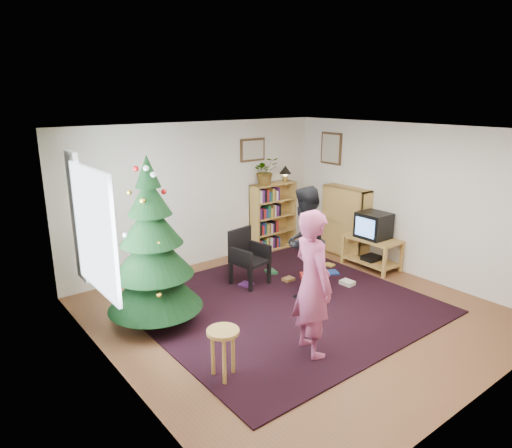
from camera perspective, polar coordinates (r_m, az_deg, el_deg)
floor at (r=6.52m, az=4.95°, el=-10.90°), size 5.00×5.00×0.00m
ceiling at (r=5.84m, az=5.54°, el=11.57°), size 5.00×5.00×0.00m
wall_back at (r=8.01m, az=-7.08°, el=3.63°), size 5.00×0.02×2.50m
wall_front at (r=4.67m, az=26.78°, el=-7.00°), size 5.00×0.02×2.50m
wall_left at (r=4.80m, az=-17.28°, el=-5.39°), size 0.02×5.00×2.50m
wall_right at (r=7.94m, az=18.56°, el=2.81°), size 0.02×5.00×2.50m
rug at (r=6.72m, az=3.19°, el=-9.94°), size 3.80×3.60×0.02m
window_pane at (r=5.27m, az=-19.56°, el=-0.83°), size 0.04×1.20×1.40m
curtain at (r=5.93m, az=-21.40°, el=0.79°), size 0.06×0.35×1.60m
picture_back at (r=8.52m, az=-0.43°, el=9.25°), size 0.55×0.03×0.42m
picture_right at (r=8.87m, az=9.39°, el=9.31°), size 0.03×0.50×0.60m
christmas_tree at (r=5.99m, az=-12.78°, el=-4.04°), size 1.23×1.23×2.24m
bookshelf_back at (r=8.90m, az=2.15°, el=1.09°), size 0.95×0.30×1.30m
bookshelf_right at (r=8.64m, az=11.14°, el=0.36°), size 0.30×0.95×1.30m
tv_stand at (r=8.21m, az=14.28°, el=-3.12°), size 0.53×0.95×0.55m
crt_tv at (r=8.08m, az=14.47°, el=-0.15°), size 0.47×0.50×0.44m
armchair at (r=7.26m, az=-1.22°, el=-3.86°), size 0.57×0.57×0.90m
stool at (r=4.94m, az=-4.13°, el=-14.38°), size 0.35×0.35×0.58m
person_standing at (r=5.25m, az=7.08°, el=-7.42°), size 0.55×0.71×1.74m
person_by_chair at (r=6.77m, az=6.07°, el=-2.27°), size 1.00×0.90×1.67m
potted_plant at (r=8.59m, az=1.18°, el=6.65°), size 0.55×0.51×0.51m
table_lamp at (r=8.91m, az=3.69°, el=6.65°), size 0.23×0.23×0.31m
floor_clutter at (r=7.64m, az=5.96°, el=-6.45°), size 1.88×1.33×0.08m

